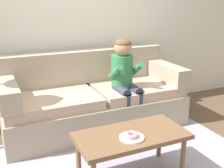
# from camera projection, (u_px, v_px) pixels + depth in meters

# --- Properties ---
(ground) EXTENTS (10.00, 10.00, 0.00)m
(ground) POSITION_uv_depth(u_px,v_px,m) (117.00, 159.00, 2.88)
(ground) COLOR brown
(wall_back) EXTENTS (8.00, 0.10, 2.80)m
(wall_back) POSITION_uv_depth(u_px,v_px,m) (71.00, 10.00, 3.68)
(wall_back) COLOR silver
(wall_back) RESTS_ON ground
(couch) EXTENTS (2.19, 0.90, 0.91)m
(couch) POSITION_uv_depth(u_px,v_px,m) (93.00, 100.00, 3.55)
(couch) COLOR tan
(couch) RESTS_ON ground
(coffee_table) EXTENTS (0.97, 0.50, 0.44)m
(coffee_table) POSITION_uv_depth(u_px,v_px,m) (131.00, 139.00, 2.49)
(coffee_table) COLOR brown
(coffee_table) RESTS_ON ground
(person_child) EXTENTS (0.34, 0.58, 1.10)m
(person_child) POSITION_uv_depth(u_px,v_px,m) (125.00, 75.00, 3.40)
(person_child) COLOR #337A4C
(person_child) RESTS_ON ground
(plate) EXTENTS (0.21, 0.21, 0.01)m
(plate) POSITION_uv_depth(u_px,v_px,m) (132.00, 138.00, 2.39)
(plate) COLOR white
(plate) RESTS_ON coffee_table
(donut) EXTENTS (0.15, 0.15, 0.04)m
(donut) POSITION_uv_depth(u_px,v_px,m) (132.00, 135.00, 2.38)
(donut) COLOR pink
(donut) RESTS_ON plate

